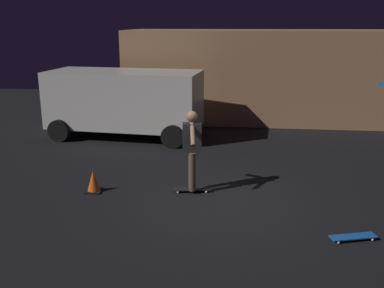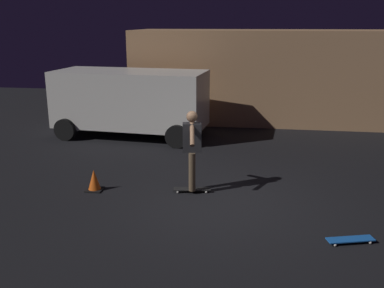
% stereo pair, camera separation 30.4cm
% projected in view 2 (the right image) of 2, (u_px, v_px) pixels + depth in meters
% --- Properties ---
extents(ground_plane, '(28.00, 28.00, 0.00)m').
position_uv_depth(ground_plane, '(219.00, 204.00, 8.58)').
color(ground_plane, black).
extents(low_building, '(10.33, 3.15, 3.19)m').
position_uv_depth(low_building, '(279.00, 76.00, 15.65)').
color(low_building, '#AD7F56').
rests_on(low_building, ground_plane).
extents(parked_van, '(4.76, 2.57, 2.03)m').
position_uv_depth(parked_van, '(130.00, 99.00, 13.44)').
color(parked_van, silver).
rests_on(parked_van, ground_plane).
extents(skateboard_ridden, '(0.80, 0.32, 0.07)m').
position_uv_depth(skateboard_ridden, '(192.00, 189.00, 9.20)').
color(skateboard_ridden, black).
rests_on(skateboard_ridden, ground_plane).
extents(skateboard_spare, '(0.80, 0.41, 0.07)m').
position_uv_depth(skateboard_spare, '(350.00, 240.00, 7.07)').
color(skateboard_spare, '#1959B2').
rests_on(skateboard_spare, ground_plane).
extents(skater, '(0.41, 0.98, 1.67)m').
position_uv_depth(skater, '(192.00, 145.00, 8.93)').
color(skater, brown).
rests_on(skater, skateboard_ridden).
extents(traffic_cone, '(0.34, 0.34, 0.46)m').
position_uv_depth(traffic_cone, '(94.00, 181.00, 9.23)').
color(traffic_cone, black).
rests_on(traffic_cone, ground_plane).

